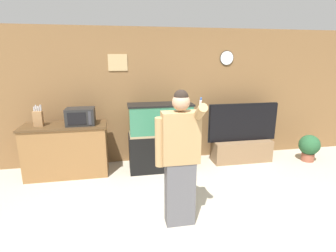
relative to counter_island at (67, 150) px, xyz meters
name	(u,v)px	position (x,y,z in m)	size (l,w,h in m)	color
ground_plane	(210,240)	(1.91, -2.15, -0.46)	(18.00, 18.00, 0.00)	#B2A893
wall_back_paneled	(168,96)	(1.92, 0.48, 0.84)	(10.00, 0.08, 2.60)	brown
counter_island	(67,150)	(0.00, 0.00, 0.00)	(1.42, 0.58, 0.93)	brown
microwave	(81,116)	(0.29, -0.04, 0.61)	(0.47, 0.35, 0.29)	black
knife_block	(38,118)	(-0.40, 0.00, 0.60)	(0.14, 0.11, 0.36)	olive
aquarium_on_stand	(161,137)	(1.67, -0.08, 0.16)	(1.16, 0.46, 1.25)	black
tv_on_stand	(242,144)	(3.34, 0.03, -0.12)	(1.43, 0.40, 1.18)	brown
person_standing	(180,158)	(1.63, -1.76, 0.42)	(0.54, 0.40, 1.70)	#515156
potted_plant	(309,146)	(4.69, -0.23, -0.16)	(0.41, 0.41, 0.54)	brown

